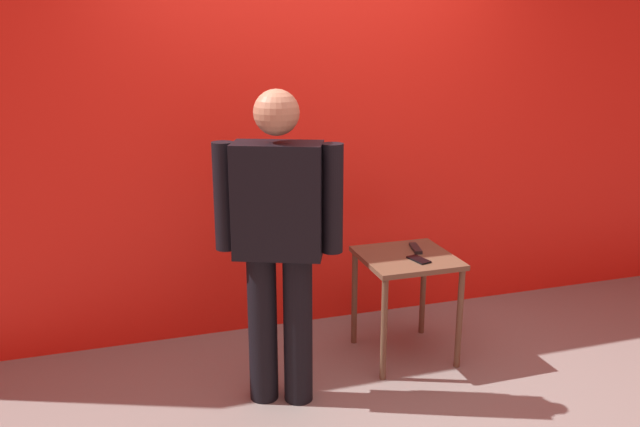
% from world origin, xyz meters
% --- Properties ---
extents(ground_plane, '(12.00, 12.00, 0.00)m').
position_xyz_m(ground_plane, '(0.00, 0.00, 0.00)').
color(ground_plane, gray).
extents(back_wall_red, '(6.18, 0.12, 2.88)m').
position_xyz_m(back_wall_red, '(0.00, 1.21, 1.44)').
color(back_wall_red, red).
rests_on(back_wall_red, ground_plane).
extents(standing_person, '(0.64, 0.37, 1.64)m').
position_xyz_m(standing_person, '(-0.47, 0.27, 0.92)').
color(standing_person, black).
rests_on(standing_person, ground_plane).
extents(side_table, '(0.53, 0.53, 0.64)m').
position_xyz_m(side_table, '(0.36, 0.52, 0.54)').
color(side_table, brown).
rests_on(side_table, ground_plane).
extents(cell_phone, '(0.10, 0.16, 0.01)m').
position_xyz_m(cell_phone, '(0.39, 0.42, 0.64)').
color(cell_phone, black).
rests_on(cell_phone, side_table).
extents(tv_remote, '(0.08, 0.18, 0.02)m').
position_xyz_m(tv_remote, '(0.45, 0.60, 0.65)').
color(tv_remote, black).
rests_on(tv_remote, side_table).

